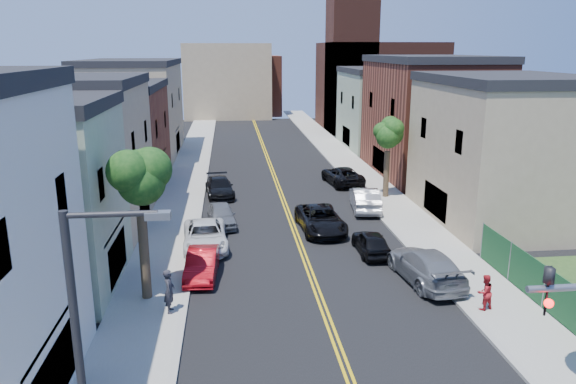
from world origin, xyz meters
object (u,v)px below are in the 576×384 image
object	(u,v)px
grey_car_right	(425,266)
dark_car_right_far	(342,175)
silver_car_right	(365,199)
white_pickup	(205,236)
pedestrian_right	(485,292)
pedestrian_left	(169,291)
red_sedan	(202,264)
grey_car_left	(221,215)
black_car_left	(220,187)
black_suv_lane	(321,219)
black_car_right	(371,242)

from	to	relation	value
grey_car_right	dark_car_right_far	world-z (taller)	grey_car_right
grey_car_right	dark_car_right_far	bearing A→B (deg)	-96.27
grey_car_right	silver_car_right	bearing A→B (deg)	-96.27
white_pickup	grey_car_right	size ratio (longest dim) A/B	0.95
silver_car_right	pedestrian_right	distance (m)	15.87
pedestrian_left	pedestrian_right	distance (m)	13.65
red_sedan	grey_car_right	bearing A→B (deg)	-5.43
grey_car_left	dark_car_right_far	distance (m)	14.37
white_pickup	pedestrian_left	world-z (taller)	pedestrian_left
black_car_left	pedestrian_left	size ratio (longest dim) A/B	2.55
silver_car_right	pedestrian_left	xyz separation A→B (m)	(-12.20, -14.57, 0.29)
white_pickup	pedestrian_right	bearing A→B (deg)	-40.53
white_pickup	black_car_left	distance (m)	11.48
black_suv_lane	pedestrian_right	xyz separation A→B (m)	(5.26, -11.63, 0.18)
black_car_left	dark_car_right_far	size ratio (longest dim) A/B	0.92
grey_car_right	dark_car_right_far	xyz separation A→B (m)	(0.00, 20.16, -0.07)
grey_car_left	black_car_right	distance (m)	10.31
black_car_left	silver_car_right	xyz separation A→B (m)	(10.32, -5.00, 0.11)
grey_car_left	dark_car_right_far	size ratio (longest dim) A/B	0.77
black_suv_lane	pedestrian_left	bearing A→B (deg)	-131.96
black_car_left	silver_car_right	size ratio (longest dim) A/B	0.98
red_sedan	grey_car_right	size ratio (longest dim) A/B	0.75
red_sedan	dark_car_right_far	size ratio (longest dim) A/B	0.78
white_pickup	black_car_left	bearing A→B (deg)	83.12
white_pickup	dark_car_right_far	bearing A→B (deg)	48.93
grey_car_right	black_suv_lane	world-z (taller)	grey_car_right
grey_car_left	black_car_right	bearing A→B (deg)	-41.85
red_sedan	pedestrian_left	xyz separation A→B (m)	(-1.20, -3.96, 0.43)
grey_car_right	silver_car_right	world-z (taller)	silver_car_right
grey_car_left	pedestrian_right	world-z (taller)	pedestrian_right
red_sedan	black_car_right	size ratio (longest dim) A/B	1.07
red_sedan	white_pickup	bearing A→B (deg)	93.40
grey_car_left	black_suv_lane	xyz separation A→B (m)	(6.24, -1.78, 0.06)
black_car_left	pedestrian_left	distance (m)	19.66
grey_car_right	black_car_right	world-z (taller)	grey_car_right
dark_car_right_far	black_suv_lane	distance (m)	12.62
grey_car_left	white_pickup	bearing A→B (deg)	-108.82
black_car_right	grey_car_right	bearing A→B (deg)	113.19
silver_car_right	dark_car_right_far	bearing A→B (deg)	-83.60
black_car_left	silver_car_right	world-z (taller)	silver_car_right
grey_car_left	pedestrian_right	size ratio (longest dim) A/B	2.61
red_sedan	black_car_right	xyz separation A→B (m)	(9.30, 2.24, -0.02)
black_car_left	pedestrian_left	world-z (taller)	pedestrian_left
red_sedan	pedestrian_right	world-z (taller)	pedestrian_right
grey_car_left	silver_car_right	distance (m)	10.38
grey_car_right	black_car_left	bearing A→B (deg)	-65.47
white_pickup	grey_car_left	bearing A→B (deg)	74.08
black_car_right	red_sedan	bearing A→B (deg)	13.48
black_car_left	grey_car_right	size ratio (longest dim) A/B	0.88
black_car_left	black_suv_lane	xyz separation A→B (m)	(6.46, -9.17, 0.05)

